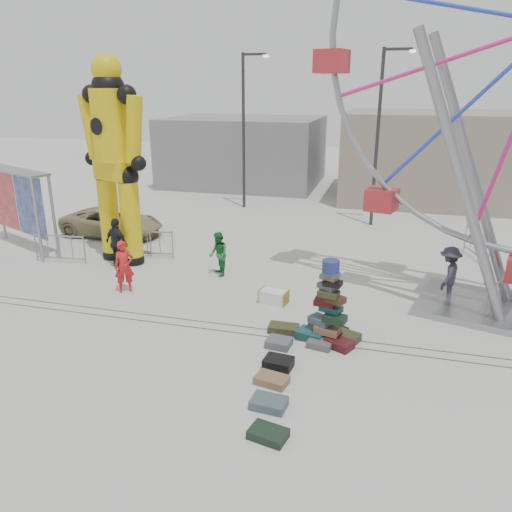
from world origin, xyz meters
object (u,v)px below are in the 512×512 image
(suitcase_tower, at_px, (329,319))
(barricade_dummy_c, at_px, (147,244))
(barricade_dummy_a, at_px, (60,249))
(pedestrian_grey, at_px, (449,275))
(pedestrian_red, at_px, (124,267))
(crash_test_dummy, at_px, (114,154))
(barricade_wheel_front, at_px, (500,296))
(barricade_wheel_back, at_px, (477,245))
(pedestrian_green, at_px, (218,254))
(pedestrian_black, at_px, (117,243))
(steamer_trunk, at_px, (274,297))
(lamp_post_left, at_px, (245,124))
(parked_suv, at_px, (112,222))
(lamp_post_right, at_px, (380,130))
(banner_scaffold, at_px, (14,189))
(barricade_dummy_b, at_px, (129,240))

(suitcase_tower, bearing_deg, barricade_dummy_c, 166.82)
(barricade_dummy_a, height_order, pedestrian_grey, pedestrian_grey)
(pedestrian_red, bearing_deg, suitcase_tower, -48.30)
(crash_test_dummy, distance_m, barricade_wheel_front, 13.60)
(barricade_wheel_back, xyz_separation_m, pedestrian_green, (-9.07, -4.37, 0.24))
(barricade_wheel_back, height_order, pedestrian_black, pedestrian_black)
(steamer_trunk, xyz_separation_m, barricade_dummy_a, (-8.69, 1.54, 0.35))
(lamp_post_left, xyz_separation_m, parked_suv, (-4.21, -6.91, -3.86))
(barricade_wheel_front, relative_size, pedestrian_red, 1.17)
(barricade_dummy_a, xyz_separation_m, parked_suv, (0.03, 3.73, 0.08))
(lamp_post_left, bearing_deg, pedestrian_grey, -47.96)
(suitcase_tower, relative_size, barricade_wheel_front, 1.13)
(barricade_dummy_c, bearing_deg, lamp_post_right, 31.85)
(lamp_post_left, xyz_separation_m, pedestrian_green, (2.03, -10.39, -3.69))
(pedestrian_red, distance_m, pedestrian_black, 2.47)
(barricade_wheel_front, bearing_deg, barricade_dummy_a, 119.02)
(barricade_dummy_c, distance_m, pedestrian_grey, 11.01)
(pedestrian_red, relative_size, pedestrian_green, 1.08)
(crash_test_dummy, distance_m, pedestrian_red, 4.48)
(banner_scaffold, bearing_deg, lamp_post_left, 78.76)
(pedestrian_black, height_order, pedestrian_grey, pedestrian_black)
(banner_scaffold, height_order, pedestrian_green, banner_scaffold)
(pedestrian_red, bearing_deg, barricade_dummy_b, 81.55)
(crash_test_dummy, xyz_separation_m, banner_scaffold, (-4.74, 0.22, -1.56))
(banner_scaffold, height_order, barricade_wheel_back, banner_scaffold)
(suitcase_tower, relative_size, steamer_trunk, 2.64)
(lamp_post_right, relative_size, steamer_trunk, 9.36)
(pedestrian_black, relative_size, pedestrian_grey, 1.04)
(parked_suv, bearing_deg, pedestrian_green, -117.07)
(lamp_post_right, bearing_deg, crash_test_dummy, -139.03)
(pedestrian_grey, bearing_deg, barricade_dummy_a, -71.16)
(lamp_post_right, xyz_separation_m, pedestrian_green, (-4.97, -8.39, -3.69))
(lamp_post_left, height_order, pedestrian_black, lamp_post_left)
(barricade_wheel_front, bearing_deg, pedestrian_red, 127.90)
(lamp_post_right, height_order, barricade_dummy_b, lamp_post_right)
(suitcase_tower, distance_m, pedestrian_grey, 4.78)
(lamp_post_right, bearing_deg, pedestrian_green, -120.66)
(crash_test_dummy, bearing_deg, banner_scaffold, -165.25)
(barricade_wheel_back, bearing_deg, crash_test_dummy, -91.32)
(barricade_wheel_back, relative_size, pedestrian_black, 1.08)
(lamp_post_right, distance_m, steamer_trunk, 11.33)
(pedestrian_black, bearing_deg, steamer_trunk, -174.64)
(lamp_post_right, bearing_deg, steamer_trunk, -104.11)
(barricade_dummy_b, xyz_separation_m, barricade_dummy_c, (0.93, -0.29, 0.00))
(pedestrian_black, relative_size, parked_suv, 0.41)
(lamp_post_left, height_order, barricade_dummy_c, lamp_post_left)
(steamer_trunk, xyz_separation_m, barricade_wheel_front, (6.59, 1.00, 0.35))
(lamp_post_left, height_order, parked_suv, lamp_post_left)
(pedestrian_green, distance_m, parked_suv, 7.15)
(barricade_dummy_a, bearing_deg, parked_suv, 84.18)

